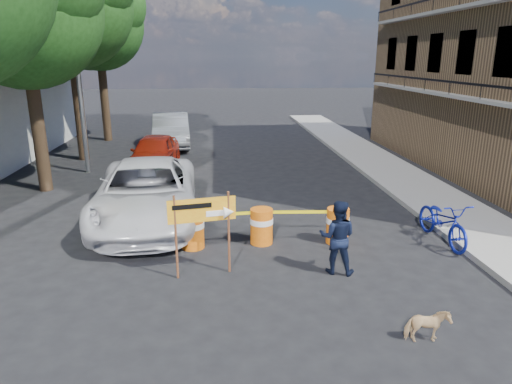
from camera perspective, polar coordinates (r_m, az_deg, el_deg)
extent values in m
plane|color=black|center=(10.15, 0.07, -9.86)|extent=(120.00, 120.00, 0.00)
cube|color=gray|center=(17.20, 19.14, 0.67)|extent=(2.40, 40.00, 0.15)
cylinder|color=#332316|center=(17.25, -25.65, 7.85)|extent=(0.44, 0.44, 4.76)
sphere|color=#1C4714|center=(17.18, -27.21, 19.65)|extent=(5.00, 5.00, 5.00)
sphere|color=#1C4714|center=(17.99, -28.49, 17.08)|extent=(3.50, 3.50, 3.50)
cylinder|color=#332316|center=(21.96, -21.35, 10.62)|extent=(0.44, 0.44, 5.32)
sphere|color=#1C4714|center=(21.98, -22.50, 20.98)|extent=(5.40, 5.40, 5.40)
sphere|color=#1C4714|center=(22.80, -23.83, 18.71)|extent=(3.78, 3.78, 3.78)
cylinder|color=#332316|center=(26.80, -18.44, 11.36)|extent=(0.44, 0.44, 4.93)
sphere|color=#1C4714|center=(26.77, -19.20, 19.24)|extent=(4.80, 4.80, 4.80)
sphere|color=#1C4714|center=(26.20, -17.74, 21.38)|extent=(3.60, 3.60, 3.60)
sphere|color=#1C4714|center=(27.49, -20.28, 17.57)|extent=(3.36, 3.36, 3.36)
cylinder|color=gray|center=(19.26, -21.43, 13.94)|extent=(0.16, 0.16, 8.00)
cylinder|color=#CB580B|center=(11.59, -17.57, -4.78)|extent=(0.56, 0.56, 0.90)
cylinder|color=white|center=(11.54, -17.63, -4.09)|extent=(0.58, 0.58, 0.14)
cylinder|color=#CB580B|center=(11.26, -7.95, -4.77)|extent=(0.56, 0.56, 0.90)
cylinder|color=white|center=(11.21, -7.98, -4.06)|extent=(0.58, 0.58, 0.14)
cylinder|color=#CB580B|center=(11.42, 0.70, -4.30)|extent=(0.56, 0.56, 0.90)
cylinder|color=white|center=(11.36, 0.70, -3.59)|extent=(0.58, 0.58, 0.14)
cylinder|color=#CB580B|center=(11.63, 10.16, -4.17)|extent=(0.56, 0.56, 0.90)
cylinder|color=white|center=(11.58, 10.19, -3.48)|extent=(0.58, 0.58, 0.14)
cylinder|color=#592D19|center=(9.63, -9.97, -5.67)|extent=(0.05, 0.05, 1.83)
cylinder|color=#592D19|center=(9.77, -3.42, -5.09)|extent=(0.05, 0.05, 1.83)
cube|color=orange|center=(9.49, -6.78, -2.25)|extent=(1.41, 0.28, 0.51)
cube|color=white|center=(9.54, -5.05, -2.67)|extent=(0.40, 0.08, 0.12)
cone|color=white|center=(9.59, -3.44, -2.53)|extent=(0.27, 0.30, 0.26)
cube|color=black|center=(9.41, -8.01, -1.81)|extent=(0.80, 0.15, 0.10)
imported|color=black|center=(9.94, 10.14, -5.57)|extent=(0.95, 0.83, 1.63)
imported|color=#13209F|center=(12.20, 22.59, -1.11)|extent=(0.83, 1.18, 2.16)
imported|color=#D8B17B|center=(8.25, 20.59, -15.43)|extent=(0.70, 0.32, 0.59)
imported|color=silver|center=(13.22, -13.54, -0.05)|extent=(3.16, 6.20, 1.68)
imported|color=#9A1D0C|center=(19.35, -12.58, 4.85)|extent=(2.00, 4.32, 1.43)
imported|color=#A6A8AD|center=(24.36, -10.57, 7.63)|extent=(2.23, 5.27, 1.69)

